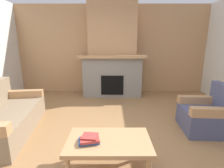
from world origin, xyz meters
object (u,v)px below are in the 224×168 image
at_px(fireplace, 112,57).
at_px(couch, 3,118).
at_px(armchair, 207,115).
at_px(coffee_table, 109,144).

bearing_deg(fireplace, couch, -129.01).
xyz_separation_m(fireplace, armchair, (1.71, -2.27, -0.87)).
height_order(fireplace, couch, fireplace).
bearing_deg(couch, coffee_table, -26.31).
distance_m(couch, armchair, 3.63).
height_order(armchair, coffee_table, armchair).
bearing_deg(coffee_table, fireplace, 89.20).
relative_size(fireplace, coffee_table, 2.70).
relative_size(couch, coffee_table, 1.90).
bearing_deg(coffee_table, armchair, 30.20).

